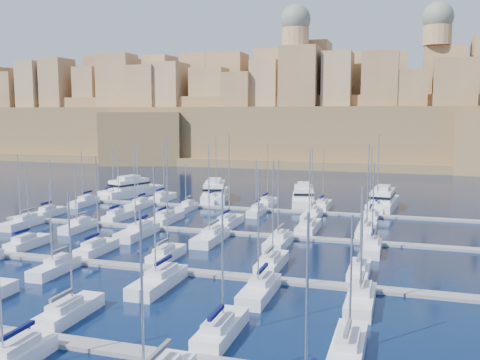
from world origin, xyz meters
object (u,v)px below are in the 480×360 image
(motor_yacht_c, at_px, (303,197))
(motor_yacht_b, at_px, (215,193))
(sailboat_4, at_px, (221,330))
(motor_yacht_d, at_px, (383,201))
(motor_yacht_a, at_px, (131,189))

(motor_yacht_c, bearing_deg, motor_yacht_b, 177.71)
(sailboat_4, distance_m, motor_yacht_d, 70.77)
(motor_yacht_b, relative_size, motor_yacht_d, 1.11)
(motor_yacht_a, height_order, motor_yacht_d, same)
(sailboat_4, relative_size, motor_yacht_d, 0.82)
(sailboat_4, bearing_deg, motor_yacht_d, 81.11)
(sailboat_4, height_order, motor_yacht_c, sailboat_4)
(motor_yacht_b, relative_size, motor_yacht_c, 1.11)
(motor_yacht_a, relative_size, motor_yacht_b, 0.95)
(motor_yacht_b, bearing_deg, motor_yacht_a, -178.89)
(motor_yacht_a, xyz_separation_m, motor_yacht_b, (21.16, 0.41, 0.00))
(sailboat_4, distance_m, motor_yacht_b, 75.30)
(sailboat_4, bearing_deg, motor_yacht_b, 110.33)
(motor_yacht_c, xyz_separation_m, motor_yacht_d, (16.50, 0.14, 0.00))
(sailboat_4, relative_size, motor_yacht_c, 0.83)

